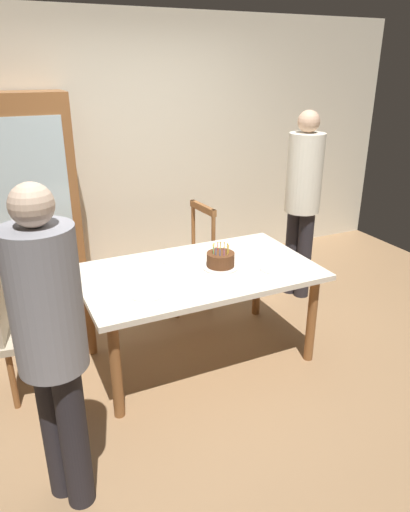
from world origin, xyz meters
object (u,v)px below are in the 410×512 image
(dining_table, at_px, (199,280))
(plate_near_guest, at_px, (275,268))
(chair_spindle_back, at_px, (187,259))
(person_celebrant, at_px, (51,338))
(person_guest, at_px, (303,195))
(birthday_cake, at_px, (221,261))
(plate_far_side, at_px, (176,260))
(china_cabinet, at_px, (13,204))
(plate_near_celebrant, at_px, (147,294))
(chair_upholstered, at_px, (21,323))

(dining_table, distance_m, plate_near_guest, 0.56)
(dining_table, bearing_deg, chair_spindle_back, 73.00)
(person_celebrant, distance_m, person_guest, 2.84)
(person_celebrant, bearing_deg, chair_spindle_back, 50.82)
(dining_table, height_order, plate_near_guest, plate_near_guest)
(birthday_cake, height_order, plate_far_side, birthday_cake)
(chair_spindle_back, xyz_separation_m, person_celebrant, (-1.38, -1.69, 0.50))
(chair_spindle_back, distance_m, china_cabinet, 1.63)
(chair_spindle_back, height_order, person_celebrant, person_celebrant)
(birthday_cake, xyz_separation_m, china_cabinet, (-1.28, 1.58, 0.17))
(plate_far_side, height_order, person_celebrant, person_celebrant)
(birthday_cake, xyz_separation_m, plate_far_side, (-0.25, 0.24, -0.05))
(dining_table, xyz_separation_m, person_celebrant, (-1.13, -0.87, 0.31))
(person_celebrant, xyz_separation_m, china_cabinet, (0.01, 2.43, -0.01))
(person_celebrant, height_order, china_cabinet, china_cabinet)
(birthday_cake, relative_size, plate_near_celebrant, 1.27)
(plate_near_guest, xyz_separation_m, person_guest, (0.80, 0.80, 0.26))
(chair_upholstered, height_order, china_cabinet, china_cabinet)
(plate_far_side, relative_size, chair_spindle_back, 0.23)
(birthday_cake, relative_size, person_celebrant, 0.17)
(birthday_cake, distance_m, person_guest, 1.31)
(chair_upholstered, xyz_separation_m, person_celebrant, (0.10, -1.00, 0.43))
(plate_near_celebrant, bearing_deg, plate_near_guest, 0.00)
(dining_table, xyz_separation_m, plate_near_guest, (0.51, -0.22, 0.09))
(dining_table, xyz_separation_m, person_guest, (1.31, 0.58, 0.35))
(person_guest, relative_size, china_cabinet, 0.92)
(plate_near_celebrant, relative_size, plate_near_guest, 1.00)
(plate_near_guest, xyz_separation_m, chair_spindle_back, (-0.26, 1.04, -0.28))
(person_guest, bearing_deg, china_cabinet, 157.99)
(person_guest, distance_m, china_cabinet, 2.61)
(plate_near_guest, bearing_deg, dining_table, 156.31)
(plate_far_side, height_order, chair_upholstered, chair_upholstered)
(plate_near_celebrant, xyz_separation_m, china_cabinet, (-0.65, 1.78, 0.21))
(chair_upholstered, bearing_deg, china_cabinet, 85.32)
(plate_near_celebrant, height_order, china_cabinet, china_cabinet)
(birthday_cake, bearing_deg, plate_near_celebrant, -162.38)
(plate_near_celebrant, relative_size, chair_spindle_back, 0.23)
(chair_upholstered, distance_m, china_cabinet, 1.50)
(chair_spindle_back, bearing_deg, china_cabinet, 151.51)
(plate_near_celebrant, xyz_separation_m, person_celebrant, (-0.66, -0.65, 0.22))
(plate_near_guest, bearing_deg, person_celebrant, -158.26)
(plate_far_side, bearing_deg, china_cabinet, 127.66)
(person_celebrant, relative_size, china_cabinet, 0.88)
(plate_near_guest, bearing_deg, person_guest, 44.99)
(plate_near_celebrant, relative_size, chair_upholstered, 0.23)
(chair_upholstered, xyz_separation_m, china_cabinet, (0.12, 1.44, 0.42))
(birthday_cake, distance_m, plate_far_side, 0.35)
(chair_spindle_back, bearing_deg, dining_table, -107.00)
(dining_table, height_order, person_celebrant, person_celebrant)
(chair_spindle_back, bearing_deg, birthday_cake, -95.81)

